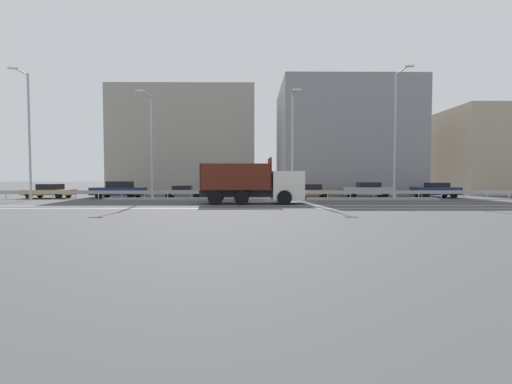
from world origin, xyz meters
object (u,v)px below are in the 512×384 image
at_px(parked_car_0, 49,191).
at_px(parked_car_4, 311,191).
at_px(street_lamp_0, 28,131).
at_px(parked_car_6, 436,190).
at_px(parked_car_3, 246,190).
at_px(street_lamp_1, 151,142).
at_px(parked_car_2, 184,191).
at_px(dump_truck, 265,187).
at_px(street_lamp_3, 396,130).
at_px(parked_car_5, 367,190).
at_px(median_road_sign, 283,185).
at_px(street_lamp_2, 293,141).
at_px(parked_car_1, 119,190).

height_order(parked_car_0, parked_car_4, parked_car_0).
xyz_separation_m(street_lamp_0, parked_car_6, (36.88, 3.08, -5.19)).
bearing_deg(parked_car_3, parked_car_0, -87.17).
distance_m(street_lamp_1, parked_car_2, 5.83).
bearing_deg(dump_truck, street_lamp_3, 108.13).
distance_m(parked_car_3, parked_car_5, 11.77).
bearing_deg(parked_car_5, street_lamp_3, -157.49).
relative_size(parked_car_5, parked_car_6, 1.17).
xyz_separation_m(dump_truck, parked_car_4, (4.74, 7.51, -0.59)).
bearing_deg(street_lamp_0, median_road_sign, 0.36).
distance_m(parked_car_2, parked_car_3, 5.98).
bearing_deg(parked_car_5, parked_car_4, 96.69).
xyz_separation_m(median_road_sign, street_lamp_0, (-21.89, -0.14, 4.68)).
bearing_deg(parked_car_4, street_lamp_3, -115.77).
bearing_deg(street_lamp_1, street_lamp_2, -0.23).
bearing_deg(street_lamp_2, street_lamp_3, 0.65).
bearing_deg(street_lamp_2, parked_car_3, 140.34).
distance_m(street_lamp_3, parked_car_5, 6.51).
xyz_separation_m(dump_truck, street_lamp_0, (-20.15, 4.30, 4.69)).
relative_size(street_lamp_0, parked_car_2, 2.56).
bearing_deg(parked_car_2, street_lamp_2, 68.84).
relative_size(dump_truck, street_lamp_1, 0.86).
height_order(parked_car_2, parked_car_3, parked_car_3).
distance_m(street_lamp_3, parked_car_2, 19.96).
relative_size(parked_car_1, parked_car_3, 1.18).
bearing_deg(parked_car_1, parked_car_3, -86.12).
bearing_deg(parked_car_0, parked_car_5, -91.70).
height_order(parked_car_2, parked_car_5, parked_car_5).
xyz_separation_m(street_lamp_1, parked_car_6, (26.37, 3.25, -4.28)).
xyz_separation_m(parked_car_1, parked_car_4, (18.37, 0.32, -0.13)).
bearing_deg(dump_truck, parked_car_0, -111.78).
relative_size(street_lamp_1, street_lamp_2, 0.98).
height_order(street_lamp_3, parked_car_4, street_lamp_3).
distance_m(street_lamp_1, parked_car_0, 11.90).
relative_size(street_lamp_3, parked_car_0, 2.49).
distance_m(parked_car_2, parked_car_5, 17.75).
xyz_separation_m(parked_car_0, parked_car_4, (25.00, 0.21, -0.02)).
distance_m(parked_car_0, parked_car_3, 18.72).
height_order(street_lamp_1, street_lamp_2, street_lamp_2).
bearing_deg(parked_car_3, parked_car_6, 92.21).
relative_size(median_road_sign, parked_car_2, 0.56).
xyz_separation_m(parked_car_5, parked_car_6, (6.49, -0.40, -0.01)).
relative_size(street_lamp_0, street_lamp_3, 0.99).
distance_m(median_road_sign, street_lamp_1, 11.98).
distance_m(street_lamp_3, parked_car_6, 8.13).
bearing_deg(parked_car_4, parked_car_3, 91.26).
height_order(parked_car_2, parked_car_4, parked_car_4).
bearing_deg(street_lamp_0, parked_car_5, 6.54).
relative_size(dump_truck, parked_car_6, 1.83).
relative_size(street_lamp_1, parked_car_5, 1.81).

